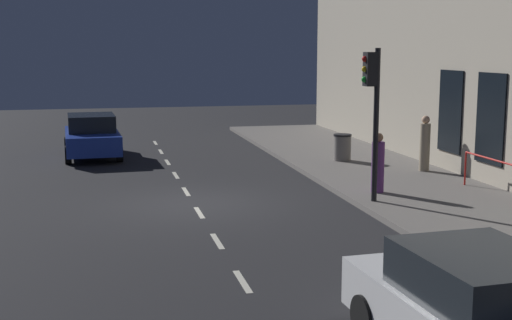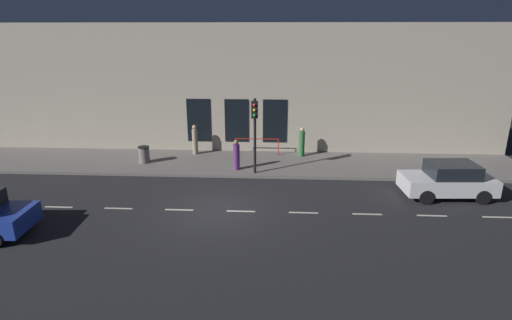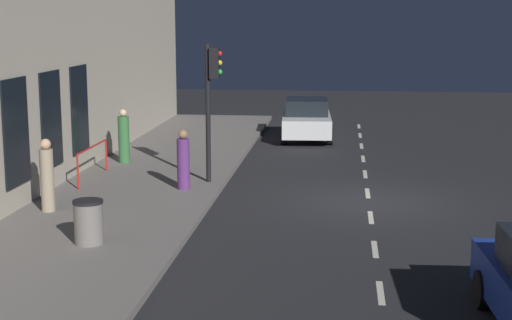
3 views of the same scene
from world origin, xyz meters
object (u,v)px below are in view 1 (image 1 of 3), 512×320
at_px(parked_car_1, 474,312).
at_px(pedestrian_0, 425,145).
at_px(traffic_light, 372,97).
at_px(pedestrian_1, 378,165).
at_px(trash_bin, 342,147).
at_px(parked_car_0, 92,136).

relative_size(parked_car_1, pedestrian_0, 2.28).
xyz_separation_m(traffic_light, pedestrian_0, (3.37, 3.75, -1.83)).
relative_size(traffic_light, parked_car_1, 0.96).
distance_m(pedestrian_1, trash_bin, 5.35).
distance_m(pedestrian_0, trash_bin, 3.14).
height_order(parked_car_0, pedestrian_0, pedestrian_0).
relative_size(parked_car_1, pedestrian_1, 2.49).
bearing_deg(pedestrian_0, parked_car_1, -83.55).
relative_size(parked_car_0, pedestrian_0, 2.37).
bearing_deg(trash_bin, parked_car_0, 156.68).
bearing_deg(trash_bin, pedestrian_1, -99.79).
bearing_deg(traffic_light, parked_car_0, 124.96).
bearing_deg(trash_bin, pedestrian_0, -53.87).
bearing_deg(trash_bin, traffic_light, -103.75).
bearing_deg(pedestrian_0, traffic_light, -101.44).
distance_m(parked_car_0, pedestrian_0, 12.01).
xyz_separation_m(parked_car_1, trash_bin, (3.77, 15.09, -0.18)).
bearing_deg(parked_car_0, trash_bin, 153.91).
height_order(traffic_light, trash_bin, traffic_light).
xyz_separation_m(parked_car_1, pedestrian_1, (2.86, 9.82, 0.12)).
height_order(traffic_light, parked_car_1, traffic_light).
xyz_separation_m(parked_car_0, trash_bin, (8.47, -3.65, -0.18)).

